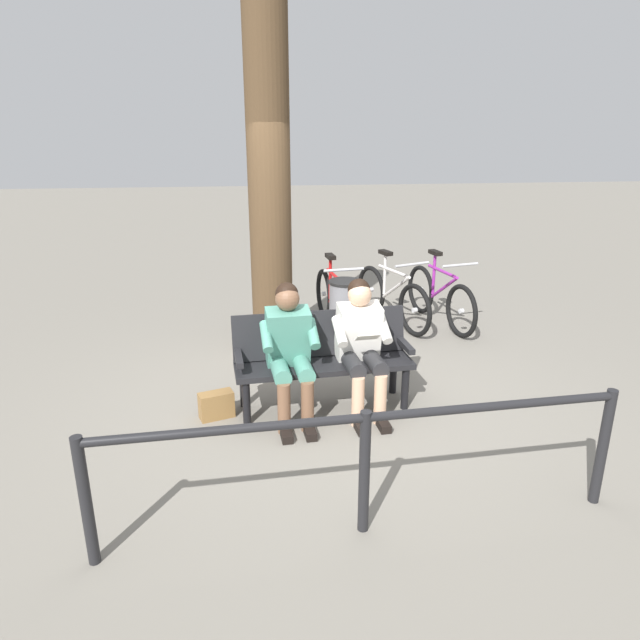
{
  "coord_description": "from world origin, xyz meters",
  "views": [
    {
      "loc": [
        0.68,
        4.86,
        2.48
      ],
      "look_at": [
        0.08,
        -0.15,
        0.75
      ],
      "focal_mm": 32.15,
      "sensor_mm": 36.0,
      "label": 1
    }
  ],
  "objects": [
    {
      "name": "ground_plane",
      "position": [
        0.0,
        0.0,
        0.0
      ],
      "size": [
        40.0,
        40.0,
        0.0
      ],
      "primitive_type": "plane",
      "color": "slate"
    },
    {
      "name": "bench",
      "position": [
        0.08,
        0.07,
        0.51
      ],
      "size": [
        1.63,
        0.61,
        0.87
      ],
      "rotation": [
        0.0,
        0.0,
        0.08
      ],
      "color": "black",
      "rests_on": "ground"
    },
    {
      "name": "person_reading",
      "position": [
        -0.25,
        0.2,
        0.66
      ],
      "size": [
        0.51,
        0.79,
        1.2
      ],
      "rotation": [
        0.0,
        0.0,
        0.08
      ],
      "color": "white",
      "rests_on": "ground"
    },
    {
      "name": "person_companion",
      "position": [
        0.39,
        0.26,
        0.66
      ],
      "size": [
        0.51,
        0.79,
        1.2
      ],
      "rotation": [
        0.0,
        0.0,
        0.08
      ],
      "color": "#4C8C7A",
      "rests_on": "ground"
    },
    {
      "name": "handbag",
      "position": [
        1.05,
        0.23,
        0.12
      ],
      "size": [
        0.33,
        0.23,
        0.24
      ],
      "primitive_type": "cube",
      "rotation": [
        0.0,
        0.0,
        0.32
      ],
      "color": "olive",
      "rests_on": "ground"
    },
    {
      "name": "tree_trunk",
      "position": [
        0.47,
        -1.43,
        1.87
      ],
      "size": [
        0.46,
        0.46,
        3.74
      ],
      "primitive_type": "cylinder",
      "color": "#4C3823",
      "rests_on": "ground"
    },
    {
      "name": "litter_bin",
      "position": [
        -0.37,
        -1.41,
        0.39
      ],
      "size": [
        0.38,
        0.38,
        0.78
      ],
      "color": "slate",
      "rests_on": "ground"
    },
    {
      "name": "bicycle_red",
      "position": [
        -1.71,
        -1.99,
        0.36
      ],
      "size": [
        0.53,
        1.65,
        0.94
      ],
      "rotation": [
        0.0,
        0.0,
        1.79
      ],
      "color": "black",
      "rests_on": "ground"
    },
    {
      "name": "bicycle_green",
      "position": [
        -1.09,
        -2.08,
        0.36
      ],
      "size": [
        0.68,
        1.6,
        0.94
      ],
      "rotation": [
        0.0,
        0.0,
        1.91
      ],
      "color": "black",
      "rests_on": "ground"
    },
    {
      "name": "bicycle_orange",
      "position": [
        -0.32,
        -1.93,
        0.36
      ],
      "size": [
        0.48,
        1.67,
        0.94
      ],
      "rotation": [
        0.0,
        0.0,
        1.7
      ],
      "color": "black",
      "rests_on": "ground"
    },
    {
      "name": "railing_fence",
      "position": [
        0.04,
        1.85,
        0.6
      ],
      "size": [
        3.36,
        0.26,
        0.85
      ],
      "rotation": [
        0.0,
        0.0,
        0.06
      ],
      "color": "black",
      "rests_on": "ground"
    }
  ]
}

